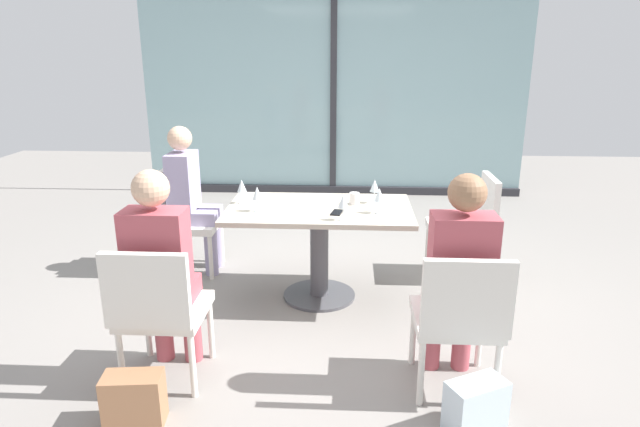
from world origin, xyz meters
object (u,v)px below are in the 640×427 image
Objects in this scene: handbag_0 at (476,407)px; wine_glass_2 at (343,202)px; chair_far_right at (469,220)px; wine_glass_0 at (375,186)px; person_front_left at (162,265)px; handbag_1 at (134,399)px; dining_table_main at (319,230)px; wine_glass_1 at (242,186)px; coffee_cup at (354,198)px; wine_glass_3 at (379,195)px; cell_phone_on_table at (337,212)px; wine_glass_4 at (257,194)px; person_front_right at (458,271)px; chair_front_left at (158,307)px; chair_front_right at (459,314)px; chair_far_left at (180,216)px; person_far_left at (191,193)px.

wine_glass_2 is at bearing 92.77° from handbag_0.
wine_glass_0 is (-0.81, -0.33, 0.37)m from chair_far_right.
person_front_left is 0.72m from handbag_1.
dining_table_main is at bearing 120.59° from wine_glass_2.
wine_glass_1 is at bearing 74.24° from handbag_1.
dining_table_main is 0.36m from coffee_cup.
handbag_0 is at bearing -72.41° from wine_glass_3.
wine_glass_0 and wine_glass_1 have the same top height.
wine_glass_3 is at bearing 14.07° from cell_phone_on_table.
person_front_right is at bearing -37.47° from wine_glass_4.
chair_front_left is at bearing -129.79° from coffee_cup.
chair_front_right is 6.04× the size of cell_phone_on_table.
chair_far_right reaches higher than handbag_0.
wine_glass_2 is at bearing -59.41° from dining_table_main.
wine_glass_4 is at bearing -162.26° from coffee_cup.
handbag_1 is at bearing -130.22° from wine_glass_2.
wine_glass_2 is at bearing 129.05° from person_front_right.
person_front_left is 4.20× the size of handbag_0.
cell_phone_on_table is at bearing -24.44° from chair_far_left.
wine_glass_2 is at bearing -144.17° from wine_glass_3.
coffee_cup is at bearing 83.68° from handbag_0.
person_far_left is at bearing 164.52° from cell_phone_on_table.
wine_glass_0 reaches higher than cell_phone_on_table.
coffee_cup is at bearing -15.44° from person_far_left.
coffee_cup is (-0.15, -0.05, -0.09)m from wine_glass_0.
dining_table_main is 1.58× the size of chair_front_right.
dining_table_main is 1.31m from chair_far_left.
wine_glass_3 is at bearing 41.25° from handbag_1.
chair_front_left reaches higher than handbag_1.
cell_phone_on_table reaches higher than handbag_0.
dining_table_main is at bearing -21.25° from chair_far_left.
chair_far_left is at bearing 150.84° from wine_glass_2.
wine_glass_0 and wine_glass_4 have the same top height.
cell_phone_on_table is (1.36, -0.62, 0.24)m from chair_far_left.
chair_far_left is 1.56m from coffee_cup.
handbag_0 is at bearing -47.17° from wine_glass_1.
handbag_1 is (-0.86, -1.55, -0.41)m from dining_table_main.
wine_glass_1 is (-0.59, 0.08, 0.31)m from dining_table_main.
person_far_left reaches higher than cell_phone_on_table.
wine_glass_4 is (-1.66, -0.60, 0.37)m from chair_far_right.
person_far_left is 6.81× the size of wine_glass_1.
wine_glass_3 is (1.26, 1.08, 0.37)m from chair_front_left.
coffee_cup is (1.37, -0.38, 0.08)m from person_far_left.
wine_glass_4 is 0.59m from cell_phone_on_table.
wine_glass_1 is (-1.01, -0.06, 0.00)m from wine_glass_0.
wine_glass_1 is at bearing -37.52° from person_far_left.
cell_phone_on_table is (0.73, -0.22, -0.13)m from wine_glass_1.
person_far_left is at bearing 140.89° from person_front_right.
dining_table_main is at bearing -161.12° from wine_glass_0.
wine_glass_4 is 1.28× the size of cell_phone_on_table.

